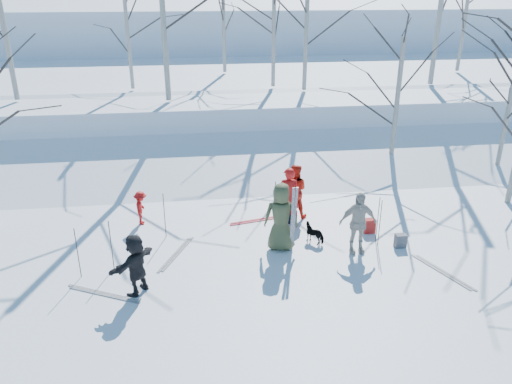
{
  "coord_description": "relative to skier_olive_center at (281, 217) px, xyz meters",
  "views": [
    {
      "loc": [
        -1.66,
        -11.22,
        6.7
      ],
      "look_at": [
        0.0,
        1.5,
        1.3
      ],
      "focal_mm": 35.0,
      "sensor_mm": 36.0,
      "label": 1
    }
  ],
  "objects": [
    {
      "name": "far_hill",
      "position": [
        -0.55,
        37.46,
        1.06
      ],
      "size": [
        90.0,
        30.0,
        6.0
      ],
      "primitive_type": "cube",
      "color": "white",
      "rests_on": "ground"
    },
    {
      "name": "snow_plateau",
      "position": [
        -0.55,
        16.46,
        0.06
      ],
      "size": [
        70.0,
        18.0,
        2.2
      ],
      "primitive_type": "cube",
      "color": "white",
      "rests_on": "ground"
    },
    {
      "name": "birch_plateau_c",
      "position": [
        12.45,
        14.57,
        4.37
      ],
      "size": [
        4.95,
        4.95,
        6.22
      ],
      "primitive_type": null,
      "color": "silver",
      "rests_on": "snow_plateau"
    },
    {
      "name": "ski_pole_a",
      "position": [
        -3.12,
        1.07,
        -0.27
      ],
      "size": [
        0.02,
        0.02,
        1.34
      ],
      "primitive_type": "cylinder",
      "color": "black",
      "rests_on": "ground"
    },
    {
      "name": "ski_pole_e",
      "position": [
        -5.12,
        -0.78,
        -0.27
      ],
      "size": [
        0.02,
        0.02,
        1.34
      ],
      "primitive_type": "cylinder",
      "color": "black",
      "rests_on": "ground"
    },
    {
      "name": "birch_plateau_e",
      "position": [
        -9.41,
        10.02,
        4.68
      ],
      "size": [
        5.39,
        5.39,
        6.84
      ],
      "primitive_type": null,
      "color": "silver",
      "rests_on": "snow_plateau"
    },
    {
      "name": "birch_plateau_g",
      "position": [
        1.63,
        11.47,
        3.74
      ],
      "size": [
        4.08,
        4.08,
        4.97
      ],
      "primitive_type": null,
      "color": "silver",
      "rests_on": "snow_plateau"
    },
    {
      "name": "birch_edge_e",
      "position": [
        5.33,
        5.67,
        1.53
      ],
      "size": [
        4.06,
        4.06,
        4.95
      ],
      "primitive_type": null,
      "color": "silver",
      "rests_on": "ground"
    },
    {
      "name": "skier_olive_center",
      "position": [
        0.0,
        0.0,
        0.0
      ],
      "size": [
        1.02,
        0.76,
        1.89
      ],
      "primitive_type": "imported",
      "rotation": [
        0.0,
        0.0,
        2.95
      ],
      "color": "#3C4529",
      "rests_on": "ground"
    },
    {
      "name": "skier_cream_east",
      "position": [
        1.98,
        -0.43,
        -0.08
      ],
      "size": [
        1.01,
        0.42,
        1.72
      ],
      "primitive_type": "imported",
      "rotation": [
        0.0,
        0.0,
        0.0
      ],
      "color": "beige",
      "rests_on": "ground"
    },
    {
      "name": "birch_plateau_i",
      "position": [
        -0.32,
        15.87,
        4.13
      ],
      "size": [
        4.62,
        4.62,
        5.74
      ],
      "primitive_type": null,
      "color": "silver",
      "rests_on": "snow_plateau"
    },
    {
      "name": "ski_pair_d",
      "position": [
        -4.47,
        -1.61,
        -0.93
      ],
      "size": [
        1.73,
        2.06,
        0.02
      ],
      "primitive_type": null,
      "rotation": [
        0.0,
        0.0,
        1.1
      ],
      "color": "silver",
      "rests_on": "ground"
    },
    {
      "name": "skier_redor_behind",
      "position": [
        0.75,
        1.95,
        -0.1
      ],
      "size": [
        0.96,
        0.83,
        1.69
      ],
      "primitive_type": "imported",
      "rotation": [
        0.0,
        0.0,
        2.88
      ],
      "color": "red",
      "rests_on": "ground"
    },
    {
      "name": "ski_pole_f",
      "position": [
        0.53,
        1.96,
        -0.27
      ],
      "size": [
        0.02,
        0.02,
        1.34
      ],
      "primitive_type": "cylinder",
      "color": "black",
      "rests_on": "ground"
    },
    {
      "name": "birch_edge_c",
      "position": [
        9.17,
        4.7,
        1.29
      ],
      "size": [
        3.72,
        3.72,
        4.46
      ],
      "primitive_type": null,
      "color": "silver",
      "rests_on": "ground"
    },
    {
      "name": "dog",
      "position": [
        1.01,
        0.26,
        -0.67
      ],
      "size": [
        0.67,
        0.66,
        0.55
      ],
      "primitive_type": "imported",
      "rotation": [
        0.0,
        0.0,
        3.96
      ],
      "color": "black",
      "rests_on": "ground"
    },
    {
      "name": "ski_pole_d",
      "position": [
        -4.37,
        -0.47,
        -0.27
      ],
      "size": [
        0.02,
        0.02,
        1.34
      ],
      "primitive_type": "cylinder",
      "color": "black",
      "rests_on": "ground"
    },
    {
      "name": "skier_grey_west",
      "position": [
        -3.66,
        -1.61,
        -0.2
      ],
      "size": [
        1.18,
        1.37,
        1.49
      ],
      "primitive_type": "imported",
      "rotation": [
        0.0,
        0.0,
        4.07
      ],
      "color": "black",
      "rests_on": "ground"
    },
    {
      "name": "upright_ski_right",
      "position": [
        0.31,
        -0.19,
        0.01
      ],
      "size": [
        0.14,
        0.23,
        1.89
      ],
      "primitive_type": "cube",
      "rotation": [
        0.1,
        0.0,
        0.36
      ],
      "color": "silver",
      "rests_on": "ground"
    },
    {
      "name": "birch_plateau_h",
      "position": [
        -4.85,
        11.77,
        3.45
      ],
      "size": [
        3.67,
        3.67,
        4.39
      ],
      "primitive_type": null,
      "color": "silver",
      "rests_on": "snow_plateau"
    },
    {
      "name": "ski_pole_g",
      "position": [
        2.7,
        -0.15,
        -0.27
      ],
      "size": [
        0.02,
        0.02,
        1.34
      ],
      "primitive_type": "cylinder",
      "color": "black",
      "rests_on": "ground"
    },
    {
      "name": "ski_pole_b",
      "position": [
        2.72,
        0.07,
        -0.27
      ],
      "size": [
        0.02,
        0.02,
        1.34
      ],
      "primitive_type": "cylinder",
      "color": "black",
      "rests_on": "ground"
    },
    {
      "name": "ski_pair_a",
      "position": [
        3.82,
        -1.73,
        -0.93
      ],
      "size": [
        1.49,
        2.04,
        0.02
      ],
      "primitive_type": null,
      "rotation": [
        0.0,
        0.0,
        0.37
      ],
      "color": "silver",
      "rests_on": "ground"
    },
    {
      "name": "backpack_red",
      "position": [
        2.72,
        0.6,
        -0.73
      ],
      "size": [
        0.32,
        0.22,
        0.42
      ],
      "primitive_type": "cube",
      "color": "#AA1E1A",
      "rests_on": "ground"
    },
    {
      "name": "snow_ramp",
      "position": [
        -0.55,
        6.46,
        -0.79
      ],
      "size": [
        70.0,
        9.49,
        4.12
      ],
      "primitive_type": "cube",
      "rotation": [
        0.3,
        0.0,
        0.0
      ],
      "color": "white",
      "rests_on": "ground"
    },
    {
      "name": "ski_pole_c",
      "position": [
        0.11,
        1.57,
        -0.27
      ],
      "size": [
        0.02,
        0.02,
        1.34
      ],
      "primitive_type": "cylinder",
      "color": "black",
      "rests_on": "ground"
    },
    {
      "name": "backpack_dark",
      "position": [
        0.59,
        1.54,
        -0.74
      ],
      "size": [
        0.34,
        0.24,
        0.4
      ],
      "primitive_type": "cube",
      "color": "black",
      "rests_on": "ground"
    },
    {
      "name": "backpack_grey",
      "position": [
        3.26,
        -0.35,
        -0.75
      ],
      "size": [
        0.3,
        0.2,
        0.38
      ],
      "primitive_type": "cube",
      "color": "#505157",
      "rests_on": "ground"
    },
    {
      "name": "birch_plateau_d",
      "position": [
        2.91,
        10.5,
        4.01
      ],
      "size": [
        4.46,
        4.46,
        5.52
      ],
      "primitive_type": null,
      "color": "silver",
      "rests_on": "snow_plateau"
    },
    {
      "name": "skier_red_seated",
      "position": [
        -3.86,
        2.04,
        -0.43
      ],
      "size": [
        0.4,
        0.68,
        1.03
      ],
      "primitive_type": "imported",
      "rotation": [
        0.0,
        0.0,
        1.55
      ],
      "color": "red",
      "rests_on": "ground"
    },
    {
      "name": "ski_pair_c",
      "position": [
        -2.82,
        0.04,
        -0.93
      ],
      "size": [
        1.63,
        2.05,
        0.02
      ],
      "primitive_type": null,
      "rotation": [
        0.0,
        0.0,
        -0.43
      ],
      "color": "silver",
      "rests_on": "ground"
    },
    {
      "name": "ground",
      "position": [
        -0.55,
        -0.54,
        -0.94
      ],
      "size": [
        120.0,
        120.0,
        0.0
      ],
      "primitive_type": "plane",
      "color": "white",
      "rests_on": "ground"
    },
    {
      "name": "skier_red_north",
      "position": [
        0.47,
        1.42,
        -0.04
      ],
      "size": [
        0.69,
        0.48,
        1.8
      ],
      "primitive_type": "imported",
      "rotation": [
        0.0,
        0.0,
        3.06
      ],
      "color": "red",
      "rests_on": "ground"
    },
    {
      "name": "ski_pair_b",
      "position": [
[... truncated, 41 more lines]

